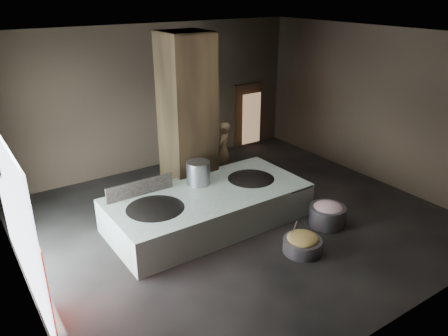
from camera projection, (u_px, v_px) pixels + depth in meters
floor at (237, 222)px, 11.14m from camera, size 10.00×9.00×0.10m
ceiling at (240, 34)px, 9.36m from camera, size 10.00×9.00×0.10m
back_wall at (154, 98)px, 13.73m from camera, size 10.00×0.10×4.50m
front_wall at (409, 214)px, 6.77m from camera, size 10.00×0.10×4.50m
left_wall at (4, 187)px, 7.65m from camera, size 0.10×9.00×4.50m
right_wall at (378, 106)px, 12.84m from camera, size 0.10×9.00×4.50m
pillar at (187, 119)px, 11.55m from camera, size 1.20×1.20×4.50m
hearth_platform at (209, 207)px, 10.85m from camera, size 4.94×2.41×0.85m
platform_cap at (208, 193)px, 10.70m from camera, size 4.81×2.31×0.03m
wok_left at (156, 212)px, 9.94m from camera, size 1.55×1.55×0.43m
wok_left_rim at (155, 209)px, 9.91m from camera, size 1.58×1.58×0.05m
wok_right at (251, 182)px, 11.46m from camera, size 1.44×1.44×0.41m
wok_right_rim at (251, 180)px, 11.43m from camera, size 1.47×1.47×0.05m
stock_pot at (198, 174)px, 11.02m from camera, size 0.60×0.60×0.64m
splash_guard at (140, 188)px, 10.44m from camera, size 1.71×0.09×0.43m
cook at (223, 150)px, 13.28m from camera, size 0.76×0.72×1.76m
veg_basin at (302, 246)px, 9.74m from camera, size 0.88×0.88×0.32m
veg_fill at (303, 238)px, 9.66m from camera, size 0.71×0.71×0.22m
ladle at (294, 230)px, 9.62m from camera, size 0.17×0.32×0.61m
meat_basin at (327, 216)px, 10.83m from camera, size 1.18×1.18×0.49m
meat_fill at (328, 208)px, 10.75m from camera, size 0.74×0.74×0.28m
doorway_near at (190, 127)px, 14.72m from camera, size 1.18×0.08×2.38m
doorway_near_glow at (187, 128)px, 14.80m from camera, size 0.83×0.04×1.97m
doorway_far at (247, 116)px, 15.95m from camera, size 1.18×0.08×2.38m
doorway_far_glow at (251, 119)px, 15.83m from camera, size 0.78×0.04×1.84m
left_opening at (15, 214)px, 8.11m from camera, size 0.04×4.20×3.10m
pavilion_sliver at (42, 282)px, 7.44m from camera, size 0.05×0.90×1.70m
tree_silhouette at (5, 164)px, 8.77m from camera, size 0.28×1.10×1.10m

